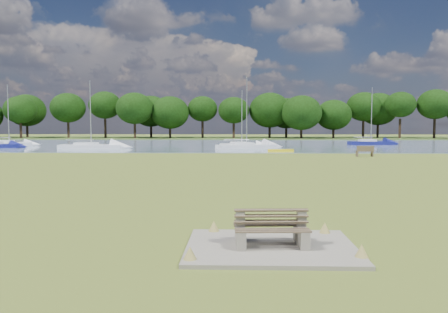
{
  "coord_description": "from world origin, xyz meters",
  "views": [
    {
      "loc": [
        -0.85,
        -24.75,
        3.12
      ],
      "look_at": [
        -1.53,
        -2.0,
        1.44
      ],
      "focal_mm": 35.0,
      "sensor_mm": 36.0,
      "label": 1
    }
  ],
  "objects_px": {
    "sailboat_5": "(241,144)",
    "sailboat_7": "(370,142)",
    "sailboat_6": "(90,145)",
    "kayak": "(281,151)",
    "sailboat_0": "(246,145)",
    "bench_pair": "(271,229)",
    "riverbank_bench": "(365,151)",
    "sailboat_1": "(9,143)"
  },
  "relations": [
    {
      "from": "sailboat_0",
      "to": "sailboat_5",
      "type": "relative_size",
      "value": 1.17
    },
    {
      "from": "bench_pair",
      "to": "riverbank_bench",
      "type": "relative_size",
      "value": 1.1
    },
    {
      "from": "riverbank_bench",
      "to": "sailboat_7",
      "type": "xyz_separation_m",
      "value": [
        7.5,
        23.07,
        0.01
      ]
    },
    {
      "from": "sailboat_6",
      "to": "kayak",
      "type": "bearing_deg",
      "value": -15.82
    },
    {
      "from": "bench_pair",
      "to": "kayak",
      "type": "relative_size",
      "value": 0.66
    },
    {
      "from": "kayak",
      "to": "sailboat_6",
      "type": "xyz_separation_m",
      "value": [
        -23.35,
        5.61,
        0.31
      ]
    },
    {
      "from": "kayak",
      "to": "sailboat_7",
      "type": "xyz_separation_m",
      "value": [
        14.97,
        16.7,
        0.35
      ]
    },
    {
      "from": "sailboat_1",
      "to": "bench_pair",
      "type": "bearing_deg",
      "value": -70.93
    },
    {
      "from": "sailboat_0",
      "to": "sailboat_1",
      "type": "height_order",
      "value": "sailboat_0"
    },
    {
      "from": "sailboat_1",
      "to": "sailboat_5",
      "type": "height_order",
      "value": "sailboat_1"
    },
    {
      "from": "sailboat_0",
      "to": "sailboat_5",
      "type": "distance_m",
      "value": 3.68
    },
    {
      "from": "kayak",
      "to": "sailboat_0",
      "type": "xyz_separation_m",
      "value": [
        -3.76,
        5.94,
        0.32
      ]
    },
    {
      "from": "sailboat_6",
      "to": "sailboat_7",
      "type": "distance_m",
      "value": 39.89
    },
    {
      "from": "bench_pair",
      "to": "sailboat_7",
      "type": "height_order",
      "value": "sailboat_7"
    },
    {
      "from": "kayak",
      "to": "sailboat_5",
      "type": "bearing_deg",
      "value": 112.59
    },
    {
      "from": "sailboat_0",
      "to": "sailboat_7",
      "type": "bearing_deg",
      "value": 7.84
    },
    {
      "from": "bench_pair",
      "to": "sailboat_5",
      "type": "bearing_deg",
      "value": 87.4
    },
    {
      "from": "bench_pair",
      "to": "sailboat_0",
      "type": "distance_m",
      "value": 43.94
    },
    {
      "from": "kayak",
      "to": "sailboat_0",
      "type": "bearing_deg",
      "value": 120.67
    },
    {
      "from": "sailboat_5",
      "to": "sailboat_7",
      "type": "bearing_deg",
      "value": 24.17
    },
    {
      "from": "sailboat_1",
      "to": "sailboat_5",
      "type": "bearing_deg",
      "value": -17.6
    },
    {
      "from": "bench_pair",
      "to": "sailboat_7",
      "type": "relative_size",
      "value": 0.22
    },
    {
      "from": "riverbank_bench",
      "to": "sailboat_5",
      "type": "xyz_separation_m",
      "value": [
        -11.78,
        15.95,
        -0.04
      ]
    },
    {
      "from": "kayak",
      "to": "sailboat_5",
      "type": "height_order",
      "value": "sailboat_5"
    },
    {
      "from": "kayak",
      "to": "sailboat_1",
      "type": "distance_m",
      "value": 38.52
    },
    {
      "from": "riverbank_bench",
      "to": "kayak",
      "type": "height_order",
      "value": "riverbank_bench"
    },
    {
      "from": "sailboat_5",
      "to": "bench_pair",
      "type": "bearing_deg",
      "value": -85.77
    },
    {
      "from": "bench_pair",
      "to": "sailboat_6",
      "type": "height_order",
      "value": "sailboat_6"
    },
    {
      "from": "bench_pair",
      "to": "sailboat_7",
      "type": "xyz_separation_m",
      "value": [
        18.99,
        54.7,
        0.04
      ]
    },
    {
      "from": "kayak",
      "to": "sailboat_7",
      "type": "bearing_deg",
      "value": 46.49
    },
    {
      "from": "riverbank_bench",
      "to": "sailboat_7",
      "type": "distance_m",
      "value": 24.26
    },
    {
      "from": "sailboat_5",
      "to": "sailboat_1",
      "type": "bearing_deg",
      "value": -179.13
    },
    {
      "from": "sailboat_7",
      "to": "sailboat_0",
      "type": "bearing_deg",
      "value": -157.46
    },
    {
      "from": "riverbank_bench",
      "to": "sailboat_7",
      "type": "height_order",
      "value": "sailboat_7"
    },
    {
      "from": "riverbank_bench",
      "to": "sailboat_0",
      "type": "height_order",
      "value": "sailboat_0"
    },
    {
      "from": "kayak",
      "to": "sailboat_5",
      "type": "relative_size",
      "value": 0.38
    },
    {
      "from": "riverbank_bench",
      "to": "sailboat_5",
      "type": "distance_m",
      "value": 19.83
    },
    {
      "from": "kayak",
      "to": "sailboat_6",
      "type": "bearing_deg",
      "value": 164.85
    },
    {
      "from": "bench_pair",
      "to": "sailboat_5",
      "type": "relative_size",
      "value": 0.25
    },
    {
      "from": "sailboat_5",
      "to": "sailboat_7",
      "type": "relative_size",
      "value": 0.89
    },
    {
      "from": "bench_pair",
      "to": "kayak",
      "type": "xyz_separation_m",
      "value": [
        4.02,
        38.0,
        -0.31
      ]
    },
    {
      "from": "sailboat_5",
      "to": "sailboat_6",
      "type": "distance_m",
      "value": 19.45
    }
  ]
}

